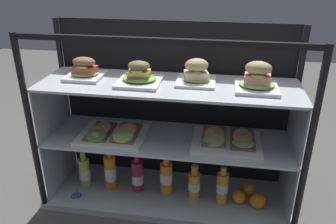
{
  "coord_description": "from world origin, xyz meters",
  "views": [
    {
      "loc": [
        0.25,
        -1.51,
        1.23
      ],
      "look_at": [
        0.0,
        0.0,
        0.53
      ],
      "focal_mm": 36.21,
      "sensor_mm": 36.0,
      "label": 1
    }
  ],
  "objects": [
    {
      "name": "ground_plane",
      "position": [
        0.0,
        0.0,
        -0.01
      ],
      "size": [
        6.0,
        6.0,
        0.02
      ],
      "primitive_type": "cube",
      "color": "#54504D",
      "rests_on": "ground"
    },
    {
      "name": "open_sandwich_tray_center",
      "position": [
        0.3,
        -0.01,
        0.4
      ],
      "size": [
        0.34,
        0.28,
        0.06
      ],
      "color": "white",
      "rests_on": "shelf_lower_glass"
    },
    {
      "name": "juice_bottle_front_right_end",
      "position": [
        -0.33,
        -0.0,
        0.14
      ],
      "size": [
        0.07,
        0.07,
        0.26
      ],
      "color": "orange",
      "rests_on": "case_base_deck"
    },
    {
      "name": "orange_fruit_rolled_forward",
      "position": [
        0.39,
        -0.02,
        0.07
      ],
      "size": [
        0.07,
        0.07,
        0.07
      ],
      "primitive_type": "sphere",
      "color": "orange",
      "rests_on": "case_base_deck"
    },
    {
      "name": "plated_roll_sandwich_near_right_corner",
      "position": [
        0.41,
        -0.01,
        0.73
      ],
      "size": [
        0.2,
        0.2,
        0.13
      ],
      "color": "white",
      "rests_on": "shelf_upper_glass"
    },
    {
      "name": "riser_lower_tier",
      "position": [
        0.0,
        0.0,
        0.2
      ],
      "size": [
        1.25,
        0.36,
        0.33
      ],
      "color": "silver",
      "rests_on": "case_base_deck"
    },
    {
      "name": "juice_bottle_front_fourth",
      "position": [
        -0.01,
        -0.0,
        0.14
      ],
      "size": [
        0.07,
        0.07,
        0.23
      ],
      "color": "orange",
      "rests_on": "case_base_deck"
    },
    {
      "name": "juice_bottle_front_left_end",
      "position": [
        0.29,
        -0.03,
        0.13
      ],
      "size": [
        0.06,
        0.06,
        0.23
      ],
      "color": "gold",
      "rests_on": "case_base_deck"
    },
    {
      "name": "kitchen_scissors",
      "position": [
        -0.5,
        -0.1,
        0.04
      ],
      "size": [
        0.11,
        0.16,
        0.01
      ],
      "color": "silver",
      "rests_on": "case_base_deck"
    },
    {
      "name": "case_frame",
      "position": [
        0.0,
        0.13,
        0.51
      ],
      "size": [
        1.31,
        0.42,
        0.94
      ],
      "color": "black",
      "rests_on": "ground"
    },
    {
      "name": "open_sandwich_tray_far_left",
      "position": [
        -0.28,
        -0.03,
        0.4
      ],
      "size": [
        0.34,
        0.28,
        0.06
      ],
      "color": "white",
      "rests_on": "shelf_lower_glass"
    },
    {
      "name": "juice_bottle_back_right",
      "position": [
        -0.48,
        0.0,
        0.12
      ],
      "size": [
        0.06,
        0.06,
        0.23
      ],
      "color": "#BFCE46",
      "rests_on": "case_base_deck"
    },
    {
      "name": "shelf_upper_glass",
      "position": [
        0.0,
        0.0,
        0.67
      ],
      "size": [
        1.26,
        0.37,
        0.01
      ],
      "primitive_type": "cube",
      "color": "silver",
      "rests_on": "riser_upper_tier"
    },
    {
      "name": "plated_roll_sandwich_far_right",
      "position": [
        -0.14,
        -0.02,
        0.71
      ],
      "size": [
        0.21,
        0.21,
        0.11
      ],
      "color": "white",
      "rests_on": "shelf_upper_glass"
    },
    {
      "name": "case_base_deck",
      "position": [
        0.0,
        0.0,
        0.02
      ],
      "size": [
        1.31,
        0.42,
        0.04
      ],
      "primitive_type": "cube",
      "color": "#B2C1C4",
      "rests_on": "ground"
    },
    {
      "name": "juice_bottle_front_middle",
      "position": [
        -0.17,
        -0.0,
        0.13
      ],
      "size": [
        0.06,
        0.06,
        0.24
      ],
      "color": "#96254A",
      "rests_on": "case_base_deck"
    },
    {
      "name": "plated_roll_sandwich_center",
      "position": [
        0.13,
        0.04,
        0.72
      ],
      "size": [
        0.19,
        0.19,
        0.12
      ],
      "color": "white",
      "rests_on": "shelf_upper_glass"
    },
    {
      "name": "riser_upper_tier",
      "position": [
        0.0,
        0.0,
        0.52
      ],
      "size": [
        1.25,
        0.36,
        0.28
      ],
      "color": "silver",
      "rests_on": "shelf_lower_glass"
    },
    {
      "name": "shelf_lower_glass",
      "position": [
        0.0,
        0.0,
        0.38
      ],
      "size": [
        1.26,
        0.37,
        0.01
      ],
      "primitive_type": "cube",
      "color": "silver",
      "rests_on": "riser_lower_tier"
    },
    {
      "name": "orange_fruit_beside_bottles",
      "position": [
        0.44,
        0.05,
        0.08
      ],
      "size": [
        0.08,
        0.08,
        0.08
      ],
      "primitive_type": "sphere",
      "color": "orange",
      "rests_on": "case_base_deck"
    },
    {
      "name": "juice_bottle_front_second",
      "position": [
        0.15,
        -0.02,
        0.12
      ],
      "size": [
        0.06,
        0.06,
        0.2
      ],
      "color": "gold",
      "rests_on": "case_base_deck"
    },
    {
      "name": "plated_roll_sandwich_near_left_corner",
      "position": [
        -0.43,
        0.02,
        0.72
      ],
      "size": [
        0.18,
        0.18,
        0.11
      ],
      "color": "white",
      "rests_on": "shelf_upper_glass"
    },
    {
      "name": "orange_fruit_near_left_post",
      "position": [
        0.48,
        -0.04,
        0.08
      ],
      "size": [
        0.08,
        0.08,
        0.08
      ],
      "primitive_type": "sphere",
      "color": "orange",
      "rests_on": "case_base_deck"
    }
  ]
}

